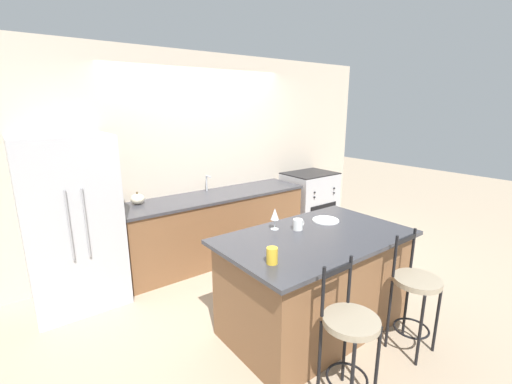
% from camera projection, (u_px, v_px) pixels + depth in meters
% --- Properties ---
extents(ground_plane, '(18.00, 18.00, 0.00)m').
position_uv_depth(ground_plane, '(233.00, 267.00, 4.43)').
color(ground_plane, tan).
extents(wall_back, '(6.00, 0.07, 2.70)m').
position_uv_depth(wall_back, '(201.00, 157.00, 4.67)').
color(wall_back, beige).
rests_on(wall_back, ground_plane).
extents(back_counter, '(2.54, 0.71, 0.89)m').
position_uv_depth(back_counter, '(216.00, 226.00, 4.63)').
color(back_counter, brown).
rests_on(back_counter, ground_plane).
extents(sink_faucet, '(0.02, 0.13, 0.22)m').
position_uv_depth(sink_faucet, '(207.00, 181.00, 4.64)').
color(sink_faucet, '#ADAFB5').
rests_on(sink_faucet, back_counter).
extents(kitchen_island, '(1.72, 1.04, 0.91)m').
position_uv_depth(kitchen_island, '(314.00, 282.00, 3.14)').
color(kitchen_island, brown).
rests_on(kitchen_island, ground_plane).
extents(refrigerator, '(0.86, 0.79, 1.76)m').
position_uv_depth(refrigerator, '(71.00, 222.00, 3.46)').
color(refrigerator, '#BCBCC1').
rests_on(refrigerator, ground_plane).
extents(oven_range, '(0.80, 0.66, 0.97)m').
position_uv_depth(oven_range, '(309.00, 202.00, 5.65)').
color(oven_range, '#B7B7BC').
rests_on(oven_range, ground_plane).
extents(bar_stool_near, '(0.38, 0.38, 1.03)m').
position_uv_depth(bar_stool_near, '(349.00, 334.00, 2.29)').
color(bar_stool_near, black).
rests_on(bar_stool_near, ground_plane).
extents(bar_stool_far, '(0.38, 0.38, 1.03)m').
position_uv_depth(bar_stool_far, '(415.00, 291.00, 2.82)').
color(bar_stool_far, black).
rests_on(bar_stool_far, ground_plane).
extents(dinner_plate, '(0.26, 0.26, 0.02)m').
position_uv_depth(dinner_plate, '(326.00, 220.00, 3.40)').
color(dinner_plate, white).
rests_on(dinner_plate, kitchen_island).
extents(wine_glass, '(0.08, 0.08, 0.20)m').
position_uv_depth(wine_glass, '(275.00, 215.00, 3.14)').
color(wine_glass, white).
rests_on(wine_glass, kitchen_island).
extents(coffee_mug, '(0.12, 0.09, 0.10)m').
position_uv_depth(coffee_mug, '(298.00, 224.00, 3.15)').
color(coffee_mug, white).
rests_on(coffee_mug, kitchen_island).
extents(tumbler_cup, '(0.08, 0.08, 0.12)m').
position_uv_depth(tumbler_cup, '(272.00, 256.00, 2.47)').
color(tumbler_cup, gold).
rests_on(tumbler_cup, kitchen_island).
extents(pumpkin_decoration, '(0.16, 0.16, 0.15)m').
position_uv_depth(pumpkin_decoration, '(138.00, 199.00, 4.05)').
color(pumpkin_decoration, beige).
rests_on(pumpkin_decoration, back_counter).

